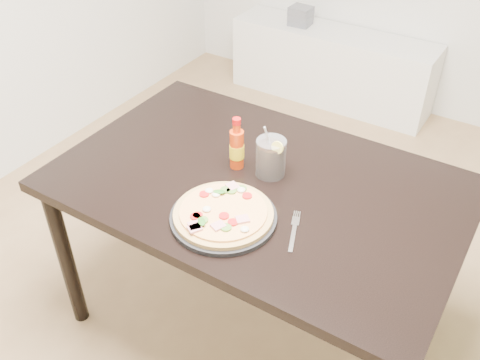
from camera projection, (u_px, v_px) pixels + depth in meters
The scene contains 8 objects.
dining_table at pixel (258, 199), 1.90m from camera, with size 1.40×0.90×0.75m.
plate at pixel (223, 217), 1.69m from camera, with size 0.34×0.34×0.02m, color black.
pizza at pixel (223, 213), 1.68m from camera, with size 0.32×0.32×0.03m.
hot_sauce_bottle at pixel (237, 148), 1.87m from camera, with size 0.06×0.06×0.20m.
cola_cup at pixel (271, 158), 1.85m from camera, with size 0.11×0.10×0.19m.
fork at pixel (294, 230), 1.65m from camera, with size 0.08×0.18×0.00m.
media_console at pixel (331, 66), 3.71m from camera, with size 1.40×0.34×0.50m, color white.
cd_stack at pixel (301, 16), 3.61m from camera, with size 0.14×0.12×0.13m.
Camera 1 is at (0.49, -1.16, 1.88)m, focal length 40.00 mm.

